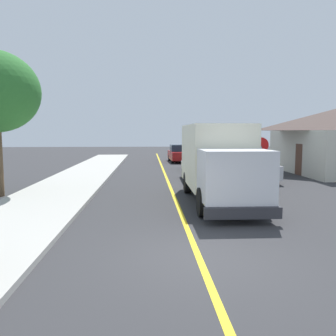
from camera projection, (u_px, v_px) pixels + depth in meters
name	position (u px, v px, depth m)	size (l,w,h in m)	color
ground_plane	(199.00, 257.00, 7.82)	(120.00, 120.00, 0.00)	#303033
sidewalk_curb	(23.00, 215.00, 11.46)	(3.60, 60.00, 0.15)	#ADAAA3
centre_line_yellow	(170.00, 187.00, 17.74)	(0.16, 56.00, 0.01)	gold
box_truck	(218.00, 159.00, 14.01)	(2.43, 7.19, 3.20)	#F2EDCC
parked_car_near	(199.00, 168.00, 19.89)	(1.92, 4.45, 1.67)	silver
parked_car_mid	(196.00, 160.00, 25.54)	(1.94, 4.46, 1.67)	#4C564C
parked_car_far	(179.00, 154.00, 32.79)	(1.97, 4.47, 1.67)	maroon
parked_van_across	(254.00, 167.00, 20.28)	(1.87, 4.43, 1.67)	#B7B7BC
stop_sign	(261.00, 153.00, 16.41)	(0.80, 0.10, 2.65)	gray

